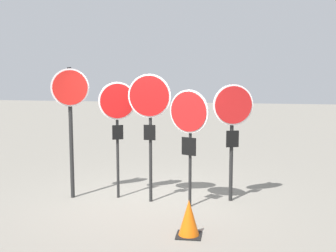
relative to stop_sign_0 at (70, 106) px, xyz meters
name	(u,v)px	position (x,y,z in m)	size (l,w,h in m)	color
ground_plane	(151,201)	(1.50, 0.03, -1.77)	(40.00, 40.00, 0.00)	gray
stop_sign_0	(70,106)	(0.00, 0.00, 0.00)	(0.64, 0.33, 2.48)	black
stop_sign_1	(117,111)	(0.87, 0.11, -0.09)	(0.65, 0.30, 2.21)	black
stop_sign_2	(150,107)	(1.51, -0.05, 0.00)	(0.79, 0.13, 2.37)	black
stop_sign_3	(189,121)	(2.24, -0.25, -0.21)	(0.71, 0.33, 2.10)	black
stop_sign_4	(233,117)	(2.99, 0.21, -0.19)	(0.72, 0.24, 2.18)	black
traffic_cone_0	(189,218)	(2.38, -1.62, -1.49)	(0.38, 0.38, 0.56)	black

